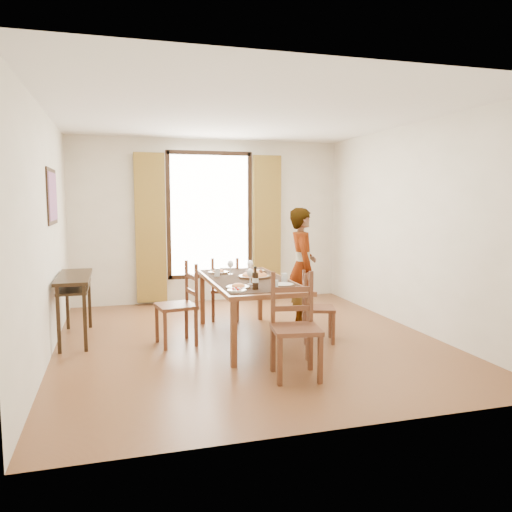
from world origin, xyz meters
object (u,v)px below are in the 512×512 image
object	(u,v)px
man	(302,267)
dining_table	(249,284)
console_table	(74,285)
pasta_platter	(255,274)

from	to	relation	value
man	dining_table	bearing A→B (deg)	131.97
console_table	dining_table	bearing A→B (deg)	-16.07
man	pasta_platter	world-z (taller)	man
dining_table	pasta_platter	size ratio (longest dim) A/B	5.00
dining_table	man	size ratio (longest dim) A/B	1.25
dining_table	pasta_platter	bearing A→B (deg)	39.51
pasta_platter	console_table	bearing A→B (deg)	166.55
pasta_platter	dining_table	bearing A→B (deg)	-140.49
dining_table	man	distance (m)	1.04
console_table	pasta_platter	size ratio (longest dim) A/B	3.00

